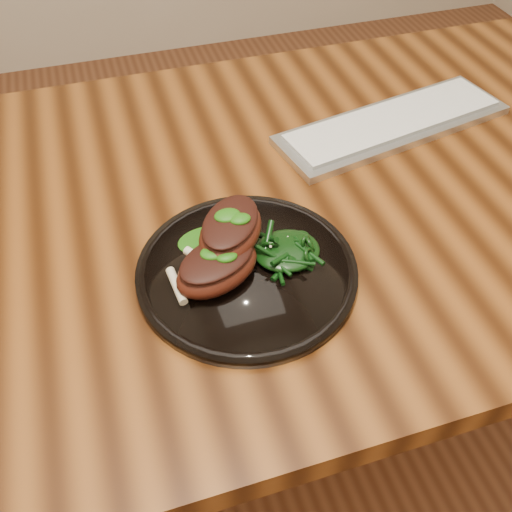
% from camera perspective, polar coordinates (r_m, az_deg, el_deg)
% --- Properties ---
extents(desk, '(1.60, 0.80, 0.75)m').
position_cam_1_polar(desk, '(0.88, -1.61, 1.73)').
color(desk, black).
rests_on(desk, ground).
extents(plate, '(0.27, 0.27, 0.02)m').
position_cam_1_polar(plate, '(0.71, -0.92, -1.51)').
color(plate, black).
rests_on(plate, desk).
extents(lamb_chop_front, '(0.13, 0.11, 0.05)m').
position_cam_1_polar(lamb_chop_front, '(0.67, -3.97, -1.05)').
color(lamb_chop_front, '#47180D').
rests_on(lamb_chop_front, plate).
extents(lamb_chop_back, '(0.12, 0.13, 0.05)m').
position_cam_1_polar(lamb_chop_back, '(0.69, -2.60, 2.62)').
color(lamb_chop_back, '#47180D').
rests_on(lamb_chop_back, plate).
extents(herb_smear, '(0.08, 0.05, 0.00)m').
position_cam_1_polar(herb_smear, '(0.74, -4.81, 1.62)').
color(herb_smear, '#114907').
rests_on(herb_smear, plate).
extents(greens_heap, '(0.08, 0.08, 0.03)m').
position_cam_1_polar(greens_heap, '(0.71, 3.12, 0.87)').
color(greens_heap, black).
rests_on(greens_heap, plate).
extents(keyboard, '(0.42, 0.20, 0.02)m').
position_cam_1_polar(keyboard, '(0.99, 13.55, 12.77)').
color(keyboard, '#B8BABC').
rests_on(keyboard, desk).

